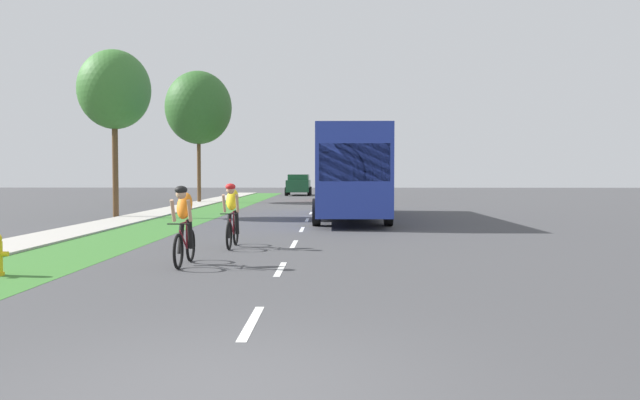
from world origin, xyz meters
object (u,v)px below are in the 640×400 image
cyclist_lead (184,225)px  bus_blue (349,170)px  cyclist_trailing (232,215)px  pickup_red (337,188)px  street_tree_far (198,108)px  suv_dark_green (299,184)px  street_tree_near (114,90)px

cyclist_lead → bus_blue: size_ratio=0.15×
cyclist_trailing → bus_blue: bus_blue is taller
bus_blue → cyclist_trailing: bearing=-107.0°
pickup_red → street_tree_far: bearing=-159.1°
cyclist_trailing → pickup_red: bearing=84.3°
pickup_red → suv_dark_green: bearing=107.0°
cyclist_lead → street_tree_far: street_tree_far is taller
pickup_red → street_tree_near: street_tree_near is taller
cyclist_lead → suv_dark_green: suv_dark_green is taller
bus_blue → suv_dark_green: bearing=97.2°
cyclist_lead → street_tree_far: 28.91m
cyclist_lead → suv_dark_green: size_ratio=0.37×
street_tree_near → street_tree_far: 14.10m
cyclist_trailing → pickup_red: size_ratio=0.34×
street_tree_near → street_tree_far: street_tree_far is taller
bus_blue → street_tree_far: 17.65m
cyclist_trailing → street_tree_near: bearing=121.5°
suv_dark_green → street_tree_near: street_tree_near is taller
street_tree_near → pickup_red: bearing=61.7°
cyclist_lead → cyclist_trailing: size_ratio=1.00×
cyclist_lead → suv_dark_green: (0.05, 41.87, 0.14)m
cyclist_lead → cyclist_trailing: bearing=81.3°
cyclist_trailing → street_tree_far: street_tree_far is taller
street_tree_near → suv_dark_green: bearing=77.6°
cyclist_lead → street_tree_near: bearing=113.9°
bus_blue → suv_dark_green: (-3.58, 28.49, -1.03)m
cyclist_trailing → street_tree_far: size_ratio=0.21×
cyclist_lead → bus_blue: bearing=74.9°
bus_blue → suv_dark_green: size_ratio=2.47×
pickup_red → suv_dark_green: (-3.24, 10.61, 0.12)m
bus_blue → street_tree_far: bearing=122.5°
street_tree_near → cyclist_trailing: bearing=-58.5°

